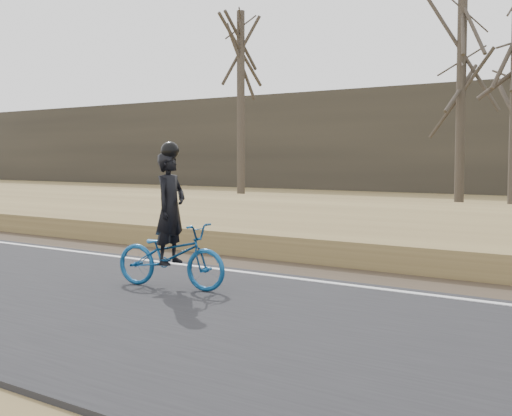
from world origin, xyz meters
The scene contains 7 objects.
ground centered at (0.00, 0.00, 0.00)m, with size 120.00×120.00×0.00m, color olive.
road centered at (0.00, -2.50, 0.03)m, with size 120.00×6.00×0.06m, color black.
edge_line centered at (0.00, 0.20, 0.07)m, with size 120.00×0.12×0.01m, color silver.
shoulder centered at (0.00, 1.20, 0.02)m, with size 120.00×1.60×0.04m, color #473A2B.
cyclist centered at (-3.12, -1.52, 0.72)m, with size 1.87×0.94×2.10m.
bare_tree_far_left centered at (-15.63, 15.86, 4.17)m, with size 0.36×0.36×8.34m, color #463E33.
bare_tree_left centered at (-6.21, 17.34, 4.51)m, with size 0.36×0.36×9.02m, color #463E33.
Camera 1 is at (3.98, -8.86, 1.92)m, focal length 50.00 mm.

